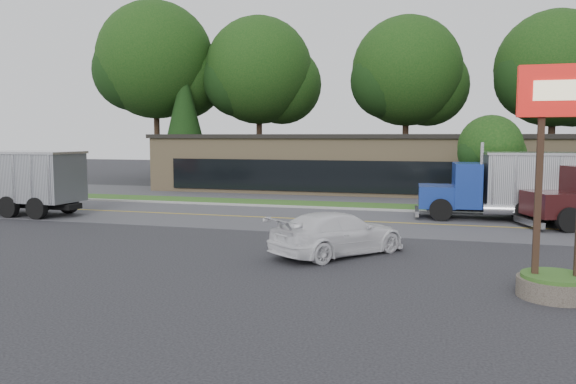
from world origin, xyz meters
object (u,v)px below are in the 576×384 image
Objects in this scene: bilo_sign at (558,220)px; dump_truck_red at (15,181)px; rally_car at (338,233)px; dump_truck_blue at (509,184)px.

dump_truck_red is at bearing 160.10° from bilo_sign.
rally_car is (18.43, -5.34, -1.05)m from dump_truck_red.
rally_car is at bearing 53.88° from dump_truck_blue.
dump_truck_blue is at bearing -84.29° from rally_car.
bilo_sign is 7.48m from rally_car.
bilo_sign is 0.75× the size of dump_truck_blue.
dump_truck_red is 19.21m from rally_car.
bilo_sign is 0.68× the size of dump_truck_red.
rally_car is (-6.58, -10.37, -1.05)m from dump_truck_blue.
bilo_sign is at bearing -171.54° from rally_car.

